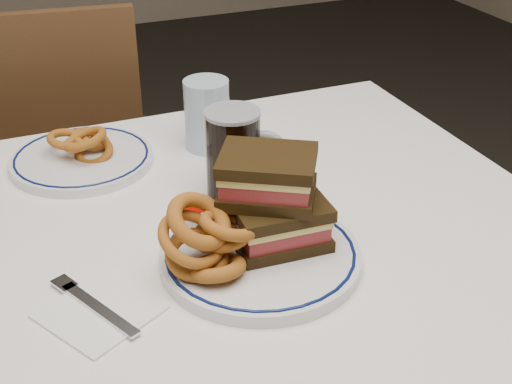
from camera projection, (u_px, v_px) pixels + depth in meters
name	position (u px, v px, depth m)	size (l,w,h in m)	color
dining_table	(142.00, 306.00, 1.05)	(1.27, 0.87, 0.75)	white
chair_far	(55.00, 168.00, 1.74)	(0.47, 0.47, 0.91)	#422315
main_plate	(260.00, 256.00, 0.96)	(0.27, 0.27, 0.02)	silver
reuben_sandwich	(273.00, 199.00, 0.95)	(0.16, 0.15, 0.13)	black
onion_rings_main	(210.00, 240.00, 0.91)	(0.14, 0.11, 0.12)	brown
ketchup_ramekin	(195.00, 214.00, 1.01)	(0.05, 0.05, 0.03)	white
beer_mug	(235.00, 153.00, 1.09)	(0.12, 0.09, 0.14)	black
water_glass	(207.00, 115.00, 1.24)	(0.08, 0.08, 0.12)	#A3BCD3
far_plate	(82.00, 159.00, 1.21)	(0.24, 0.24, 0.02)	silver
onion_rings_far	(84.00, 142.00, 1.20)	(0.11, 0.11, 0.08)	brown
napkin_fork	(98.00, 310.00, 0.88)	(0.17, 0.17, 0.01)	white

